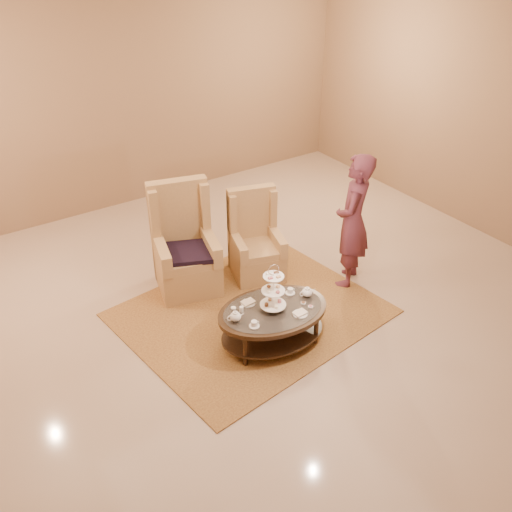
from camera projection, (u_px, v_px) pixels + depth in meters
ground at (270, 319)px, 7.04m from camera, size 8.00×8.00×0.00m
ceiling at (270, 319)px, 7.04m from camera, size 8.00×8.00×0.02m
wall_back at (126, 99)px, 8.93m from camera, size 8.00×0.04×3.50m
wall_right at (505, 122)px, 7.99m from camera, size 0.04×8.00×3.50m
rug at (251, 313)px, 7.13m from camera, size 3.24×2.82×0.02m
tea_table at (273, 315)px, 6.47m from camera, size 1.42×1.08×1.08m
armchair_left at (185, 253)px, 7.44m from camera, size 0.95×0.97×1.42m
armchair_right at (255, 246)px, 7.73m from camera, size 0.81×0.83×1.20m
person at (353, 221)px, 7.27m from camera, size 0.79×0.75×1.82m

